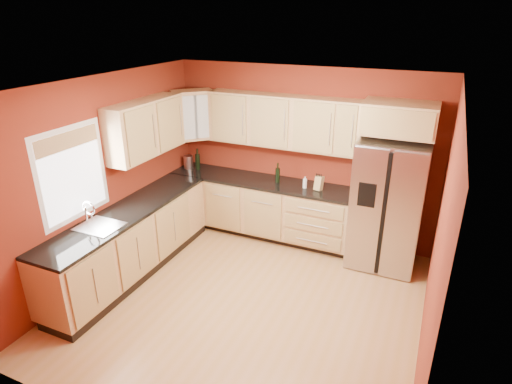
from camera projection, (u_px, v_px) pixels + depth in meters
floor at (246, 302)px, 5.25m from camera, size 4.00×4.00×0.00m
ceiling at (244, 87)px, 4.24m from camera, size 4.00×4.00×0.00m
wall_back at (302, 155)px, 6.43m from camera, size 4.00×0.04×2.60m
wall_front at (126, 313)px, 3.06m from camera, size 4.00×0.04×2.60m
wall_left at (105, 179)px, 5.49m from camera, size 0.04×4.00×2.60m
wall_right at (439, 242)px, 3.99m from camera, size 0.04×4.00×2.60m
base_cabinets_back at (260, 208)px, 6.71m from camera, size 2.90×0.60×0.88m
base_cabinets_left at (131, 243)px, 5.71m from camera, size 0.60×2.80×0.88m
countertop_back at (260, 181)px, 6.53m from camera, size 2.90×0.62×0.04m
countertop_left at (128, 212)px, 5.53m from camera, size 0.62×2.80×0.04m
upper_cabinets_back at (283, 121)px, 6.18m from camera, size 2.30×0.33×0.75m
upper_cabinets_left at (146, 128)px, 5.83m from camera, size 0.33×1.35×0.75m
corner_upper_cabinet at (193, 115)px, 6.57m from camera, size 0.67×0.67×0.75m
over_fridge_cabinet at (399, 118)px, 5.38m from camera, size 0.92×0.60×0.40m
refrigerator at (387, 204)px, 5.76m from camera, size 0.90×0.75×1.78m
window at (73, 174)px, 4.96m from camera, size 0.03×0.90×1.00m
sink_faucet at (98, 215)px, 5.04m from camera, size 0.50×0.42×0.30m
canister_left at (188, 162)px, 6.97m from camera, size 0.16×0.16×0.20m
canister_right at (189, 162)px, 6.96m from camera, size 0.14×0.14×0.22m
wine_bottle_a at (198, 159)px, 6.91m from camera, size 0.09×0.09×0.34m
wine_bottle_b at (278, 173)px, 6.38m from camera, size 0.07×0.07×0.30m
knife_block at (319, 183)px, 6.12m from camera, size 0.12×0.12×0.21m
soap_dispenser at (305, 182)px, 6.19m from camera, size 0.06×0.06×0.17m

